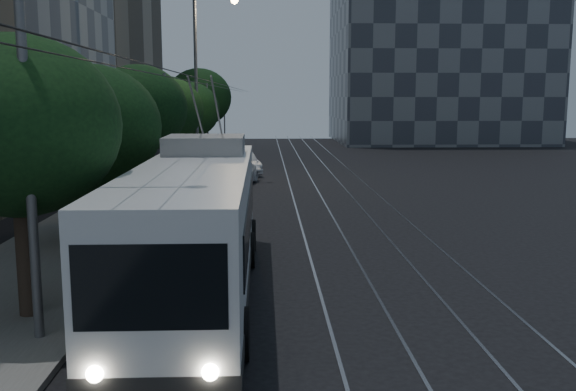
% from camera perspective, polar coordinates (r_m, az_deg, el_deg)
% --- Properties ---
extents(ground, '(120.00, 120.00, 0.00)m').
position_cam_1_polar(ground, '(17.97, 1.63, -7.52)').
color(ground, black).
rests_on(ground, ground).
extents(sidewalk, '(5.00, 90.00, 0.15)m').
position_cam_1_polar(sidewalk, '(38.07, -11.69, 1.13)').
color(sidewalk, slate).
rests_on(sidewalk, ground).
extents(tram_rails, '(4.52, 90.00, 0.02)m').
position_cam_1_polar(tram_rails, '(37.72, 3.46, 1.12)').
color(tram_rails, '#9D9DA5').
rests_on(tram_rails, ground).
extents(overhead_wires, '(2.23, 90.00, 6.00)m').
position_cam_1_polar(overhead_wires, '(37.44, -8.02, 6.31)').
color(overhead_wires, black).
rests_on(overhead_wires, ground).
extents(building_distant_right, '(22.00, 18.00, 24.00)m').
position_cam_1_polar(building_distant_right, '(75.02, 13.09, 13.92)').
color(building_distant_right, '#353A44').
rests_on(building_distant_right, ground).
extents(trolleybus, '(2.90, 13.13, 5.63)m').
position_cam_1_polar(trolleybus, '(16.45, -8.22, -2.69)').
color(trolleybus, silver).
rests_on(trolleybus, ground).
extents(pickup_silver, '(2.92, 6.19, 1.71)m').
position_cam_1_polar(pickup_silver, '(28.03, -7.79, 0.12)').
color(pickup_silver, '#B2B6BB').
rests_on(pickup_silver, ground).
extents(car_white_a, '(1.83, 3.70, 1.21)m').
position_cam_1_polar(car_white_a, '(31.56, -4.91, 0.69)').
color(car_white_a, '#AFAEB2').
rests_on(car_white_a, ground).
extents(car_white_b, '(2.60, 4.70, 1.29)m').
position_cam_1_polar(car_white_b, '(37.00, -4.50, 1.95)').
color(car_white_b, silver).
rests_on(car_white_b, ground).
extents(car_white_c, '(2.94, 4.79, 1.49)m').
position_cam_1_polar(car_white_c, '(41.96, -4.22, 2.91)').
color(car_white_c, silver).
rests_on(car_white_c, ground).
extents(car_white_d, '(2.67, 3.91, 1.23)m').
position_cam_1_polar(car_white_d, '(48.25, -5.66, 3.51)').
color(car_white_d, silver).
rests_on(car_white_d, ground).
extents(tree_0, '(4.43, 4.43, 6.41)m').
position_cam_1_polar(tree_0, '(15.20, -22.87, 5.65)').
color(tree_0, '#2E2019').
rests_on(tree_0, ground).
extents(tree_1, '(4.74, 4.74, 6.14)m').
position_cam_1_polar(tree_1, '(22.73, -17.13, 5.75)').
color(tree_1, '#2E2019').
rests_on(tree_1, ground).
extents(tree_2, '(4.16, 4.16, 6.40)m').
position_cam_1_polar(tree_2, '(28.29, -13.13, 7.48)').
color(tree_2, '#2E2019').
rests_on(tree_2, ground).
extents(tree_3, '(4.43, 4.43, 6.25)m').
position_cam_1_polar(tree_3, '(39.45, -10.73, 7.49)').
color(tree_3, '#2E2019').
rests_on(tree_3, ground).
extents(tree_4, '(4.39, 4.39, 6.06)m').
position_cam_1_polar(tree_4, '(46.16, -8.84, 7.50)').
color(tree_4, '#2E2019').
rests_on(tree_4, ground).
extents(tree_5, '(5.28, 5.28, 7.32)m').
position_cam_1_polar(tree_5, '(53.76, -7.90, 8.61)').
color(tree_5, '#2E2019').
rests_on(tree_5, ground).
extents(streetlamp_near, '(2.49, 0.44, 10.32)m').
position_cam_1_polar(streetlamp_near, '(13.53, -20.94, 13.10)').
color(streetlamp_near, slate).
rests_on(streetlamp_near, ground).
extents(streetlamp_far, '(2.67, 0.44, 11.17)m').
position_cam_1_polar(streetlamp_far, '(39.09, -7.56, 11.10)').
color(streetlamp_far, slate).
rests_on(streetlamp_far, ground).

